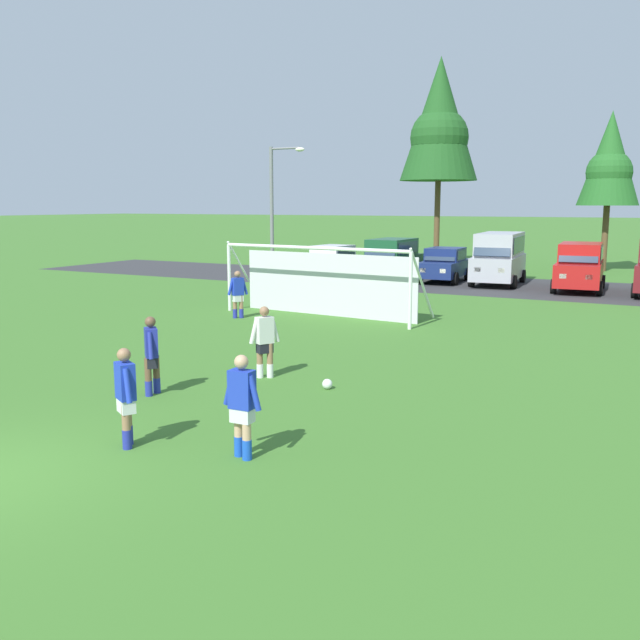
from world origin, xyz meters
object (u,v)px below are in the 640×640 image
object	(u,v)px
soccer_ball	(327,384)
player_winger_left	(152,356)
soccer_goal	(325,280)
street_lamp	(275,214)
parked_car_slot_far_left	(332,261)
parked_car_slot_center_left	(445,265)
parked_car_slot_center	(499,257)
parked_car_slot_center_right	(580,266)
player_winger_right	(238,294)
parked_car_slot_left	(391,260)
player_defender_far	(126,398)
player_striker_near	(265,342)
player_midfield_center	(242,407)

from	to	relation	value
soccer_ball	player_winger_left	xyz separation A→B (m)	(-3.01, -2.07, 0.71)
soccer_goal	street_lamp	world-z (taller)	street_lamp
parked_car_slot_far_left	parked_car_slot_center_left	size ratio (longest dim) A/B	1.01
parked_car_slot_center	parked_car_slot_center_right	bearing A→B (deg)	-12.50
player_winger_right	parked_car_slot_center_left	world-z (taller)	parked_car_slot_center_left
soccer_ball	street_lamp	xyz separation A→B (m)	(-11.42, 16.56, 3.34)
parked_car_slot_far_left	parked_car_slot_left	xyz separation A→B (m)	(3.50, -0.25, 0.24)
soccer_goal	player_defender_far	world-z (taller)	soccer_goal
soccer_goal	parked_car_slot_center_left	size ratio (longest dim) A/B	1.76
player_striker_near	player_winger_left	xyz separation A→B (m)	(-1.29, -2.30, 0.00)
parked_car_slot_far_left	parked_car_slot_left	distance (m)	3.51
parked_car_slot_left	player_winger_left	bearing A→B (deg)	-80.33
parked_car_slot_left	parked_car_slot_center_left	size ratio (longest dim) A/B	1.08
soccer_goal	street_lamp	size ratio (longest dim) A/B	1.14
soccer_goal	parked_car_slot_center_left	world-z (taller)	soccer_goal
parked_car_slot_left	soccer_goal	bearing A→B (deg)	-79.17
parked_car_slot_center_right	street_lamp	distance (m)	14.45
player_defender_far	parked_car_slot_far_left	world-z (taller)	parked_car_slot_far_left
player_winger_left	parked_car_slot_center	bearing A→B (deg)	86.56
player_defender_far	player_winger_right	distance (m)	13.01
soccer_goal	parked_car_slot_far_left	world-z (taller)	soccer_goal
player_striker_near	street_lamp	distance (m)	19.18
player_striker_near	street_lamp	xyz separation A→B (m)	(-9.70, 16.33, 2.62)
player_winger_right	parked_car_slot_left	xyz separation A→B (m)	(0.25, 13.29, 0.29)
soccer_ball	player_winger_left	world-z (taller)	player_winger_left
player_winger_right	player_midfield_center	bearing A→B (deg)	-55.21
player_midfield_center	parked_car_slot_far_left	distance (m)	27.07
player_winger_left	street_lamp	size ratio (longest dim) A/B	0.25
player_striker_near	parked_car_slot_center_right	xyz separation A→B (m)	(3.99, 20.31, 0.29)
player_midfield_center	parked_car_slot_left	world-z (taller)	parked_car_slot_left
soccer_goal	player_winger_right	world-z (taller)	soccer_goal
street_lamp	parked_car_slot_center	bearing A→B (deg)	26.22
player_midfield_center	parked_car_slot_far_left	world-z (taller)	parked_car_slot_far_left
soccer_goal	parked_car_slot_center_right	xyz separation A→B (m)	(6.87, 11.83, -0.18)
player_midfield_center	player_defender_far	xyz separation A→B (m)	(-1.95, -0.45, 0.00)
player_defender_far	parked_car_slot_center_left	xyz separation A→B (m)	(-3.08, 26.01, 0.05)
player_striker_near	player_winger_right	bearing A→B (deg)	128.53
soccer_ball	player_defender_far	xyz separation A→B (m)	(-1.23, -4.71, 0.71)
soccer_ball	parked_car_slot_center_left	xyz separation A→B (m)	(-4.31, 21.30, 0.77)
soccer_goal	player_winger_right	bearing A→B (deg)	-144.07
parked_car_slot_center	street_lamp	bearing A→B (deg)	-153.78
soccer_goal	parked_car_slot_left	size ratio (longest dim) A/B	1.64
soccer_ball	parked_car_slot_left	xyz separation A→B (m)	(-6.80, 20.22, 1.00)
parked_car_slot_center	player_defender_far	bearing A→B (deg)	-89.19
player_defender_far	street_lamp	xyz separation A→B (m)	(-10.19, 21.27, 2.62)
player_winger_right	parked_car_slot_far_left	size ratio (longest dim) A/B	0.38
soccer_goal	parked_car_slot_center	size ratio (longest dim) A/B	1.53
player_defender_far	street_lamp	bearing A→B (deg)	115.60
parked_car_slot_center_left	street_lamp	xyz separation A→B (m)	(-7.11, -4.74, 2.57)
soccer_goal	parked_car_slot_left	distance (m)	11.73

